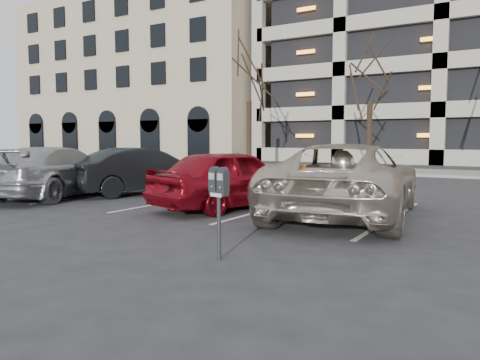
# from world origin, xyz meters

# --- Properties ---
(ground) EXTENTS (140.00, 140.00, 0.00)m
(ground) POSITION_xyz_m (0.00, 0.00, 0.00)
(ground) COLOR #28282B
(ground) RESTS_ON ground
(sidewalk) EXTENTS (80.00, 4.00, 0.12)m
(sidewalk) POSITION_xyz_m (0.00, 16.00, 0.06)
(sidewalk) COLOR gray
(sidewalk) RESTS_ON ground
(stall_lines) EXTENTS (16.90, 5.20, 0.00)m
(stall_lines) POSITION_xyz_m (-1.40, 2.30, 0.01)
(stall_lines) COLOR silver
(stall_lines) RESTS_ON ground
(office_building) EXTENTS (26.00, 16.20, 15.00)m
(office_building) POSITION_xyz_m (-28.00, 29.92, 7.49)
(office_building) COLOR tan
(office_building) RESTS_ON ground
(tree_a) EXTENTS (3.74, 3.74, 8.51)m
(tree_a) POSITION_xyz_m (-10.00, 16.00, 6.15)
(tree_a) COLOR black
(tree_a) RESTS_ON ground
(tree_b) EXTENTS (3.48, 3.48, 7.90)m
(tree_b) POSITION_xyz_m (-3.00, 16.00, 5.71)
(tree_b) COLOR black
(tree_b) RESTS_ON ground
(parking_meter) EXTENTS (0.34, 0.20, 1.25)m
(parking_meter) POSITION_xyz_m (0.19, -2.38, 0.96)
(parking_meter) COLOR black
(parking_meter) RESTS_ON ground
(suv_silver) EXTENTS (3.34, 5.91, 1.56)m
(suv_silver) POSITION_xyz_m (0.50, 2.06, 0.78)
(suv_silver) COLOR beige
(suv_silver) RESTS_ON ground
(car_red) EXTENTS (2.76, 4.48, 1.43)m
(car_red) POSITION_xyz_m (-2.26, 1.83, 0.71)
(car_red) COLOR maroon
(car_red) RESTS_ON ground
(car_dark) EXTENTS (2.90, 4.47, 1.39)m
(car_dark) POSITION_xyz_m (-6.10, 2.92, 0.70)
(car_dark) COLOR black
(car_dark) RESTS_ON ground
(car_silver) EXTENTS (3.34, 5.32, 1.44)m
(car_silver) POSITION_xyz_m (-7.66, 1.05, 0.72)
(car_silver) COLOR #A5A9AD
(car_silver) RESTS_ON ground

